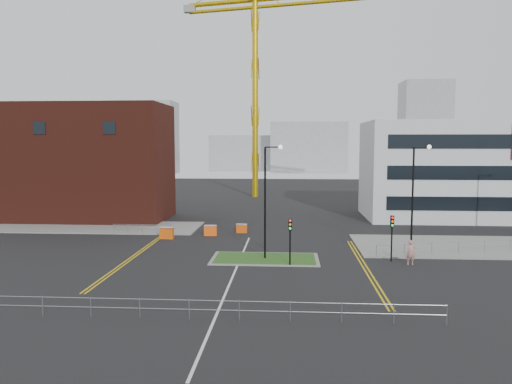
% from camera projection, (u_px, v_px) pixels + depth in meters
% --- Properties ---
extents(ground, '(200.00, 200.00, 0.00)m').
position_uv_depth(ground, '(228.00, 287.00, 32.26)').
color(ground, black).
rests_on(ground, ground).
extents(pavement_left, '(28.00, 8.00, 0.12)m').
position_uv_depth(pavement_left, '(74.00, 227.00, 55.43)').
color(pavement_left, slate).
rests_on(pavement_left, ground).
extents(pavement_right, '(24.00, 10.00, 0.12)m').
position_uv_depth(pavement_right, '(491.00, 247.00, 44.70)').
color(pavement_right, slate).
rests_on(pavement_right, ground).
extents(island_kerb, '(8.60, 4.60, 0.08)m').
position_uv_depth(island_kerb, '(265.00, 259.00, 40.07)').
color(island_kerb, slate).
rests_on(island_kerb, ground).
extents(grass_island, '(8.00, 4.00, 0.12)m').
position_uv_depth(grass_island, '(265.00, 259.00, 40.07)').
color(grass_island, '#24541C').
rests_on(grass_island, ground).
extents(brick_building, '(24.20, 10.07, 14.24)m').
position_uv_depth(brick_building, '(69.00, 163.00, 60.93)').
color(brick_building, '#4D1C13').
rests_on(brick_building, ground).
extents(office_block, '(25.00, 12.20, 12.00)m').
position_uv_depth(office_block, '(468.00, 170.00, 61.71)').
color(office_block, silver).
rests_on(office_block, ground).
extents(tower_crane, '(51.84, 13.00, 37.34)m').
position_uv_depth(tower_crane, '(289.00, 44.00, 82.81)').
color(tower_crane, '#BD990B').
rests_on(tower_crane, ground).
extents(streetlamp_island, '(1.46, 0.36, 9.18)m').
position_uv_depth(streetlamp_island, '(268.00, 192.00, 39.53)').
color(streetlamp_island, black).
rests_on(streetlamp_island, ground).
extents(streetlamp_right_near, '(1.46, 0.36, 9.18)m').
position_uv_depth(streetlamp_right_near, '(415.00, 191.00, 40.73)').
color(streetlamp_right_near, black).
rests_on(streetlamp_right_near, ground).
extents(traffic_light_island, '(0.28, 0.33, 3.65)m').
position_uv_depth(traffic_light_island, '(290.00, 233.00, 37.69)').
color(traffic_light_island, black).
rests_on(traffic_light_island, ground).
extents(traffic_light_right, '(0.28, 0.33, 3.65)m').
position_uv_depth(traffic_light_right, '(392.00, 229.00, 39.14)').
color(traffic_light_right, black).
rests_on(traffic_light_right, ground).
extents(railing_front, '(24.05, 0.05, 1.10)m').
position_uv_depth(railing_front, '(214.00, 306.00, 26.23)').
color(railing_front, gray).
rests_on(railing_front, ground).
extents(railing_left, '(6.05, 0.05, 1.10)m').
position_uv_depth(railing_left, '(142.00, 228.00, 50.79)').
color(railing_left, gray).
rests_on(railing_left, ground).
extents(railing_right, '(19.05, 5.05, 1.10)m').
position_uv_depth(railing_right, '(485.00, 244.00, 42.25)').
color(railing_right, gray).
rests_on(railing_right, ground).
extents(centre_line, '(0.15, 30.00, 0.01)m').
position_uv_depth(centre_line, '(232.00, 279.00, 34.25)').
color(centre_line, silver).
rests_on(centre_line, ground).
extents(yellow_left_a, '(0.12, 24.00, 0.01)m').
position_uv_depth(yellow_left_a, '(138.00, 252.00, 42.79)').
color(yellow_left_a, gold).
rests_on(yellow_left_a, ground).
extents(yellow_left_b, '(0.12, 24.00, 0.01)m').
position_uv_depth(yellow_left_b, '(142.00, 252.00, 42.77)').
color(yellow_left_b, gold).
rests_on(yellow_left_b, ground).
extents(yellow_right_a, '(0.12, 20.00, 0.01)m').
position_uv_depth(yellow_right_a, '(363.00, 267.00, 37.59)').
color(yellow_right_a, gold).
rests_on(yellow_right_a, ground).
extents(yellow_right_b, '(0.12, 20.00, 0.01)m').
position_uv_depth(yellow_right_b, '(367.00, 267.00, 37.57)').
color(yellow_right_b, gold).
rests_on(yellow_right_b, ground).
extents(skyline_a, '(18.00, 12.00, 22.00)m').
position_uv_depth(skyline_a, '(146.00, 138.00, 153.01)').
color(skyline_a, gray).
rests_on(skyline_a, ground).
extents(skyline_b, '(24.00, 12.00, 16.00)m').
position_uv_depth(skyline_b, '(308.00, 148.00, 159.93)').
color(skyline_b, gray).
rests_on(skyline_b, ground).
extents(skyline_c, '(14.00, 12.00, 28.00)m').
position_uv_depth(skyline_c, '(424.00, 128.00, 152.06)').
color(skyline_c, gray).
rests_on(skyline_c, ground).
extents(skyline_d, '(30.00, 12.00, 12.00)m').
position_uv_depth(skyline_d, '(255.00, 153.00, 171.24)').
color(skyline_d, gray).
rests_on(skyline_d, ground).
extents(pedestrian, '(0.70, 0.47, 1.90)m').
position_uv_depth(pedestrian, '(411.00, 252.00, 38.26)').
color(pedestrian, tan).
rests_on(pedestrian, ground).
extents(barrier_left, '(1.40, 0.60, 1.14)m').
position_uv_depth(barrier_left, '(167.00, 233.00, 48.62)').
color(barrier_left, '#DA500C').
rests_on(barrier_left, ground).
extents(barrier_mid, '(1.29, 0.47, 1.08)m').
position_uv_depth(barrier_mid, '(210.00, 230.00, 50.30)').
color(barrier_mid, '#FF560E').
rests_on(barrier_mid, ground).
extents(barrier_right, '(1.12, 0.41, 0.94)m').
position_uv_depth(barrier_right, '(242.00, 228.00, 51.93)').
color(barrier_right, '#DF4D0C').
rests_on(barrier_right, ground).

